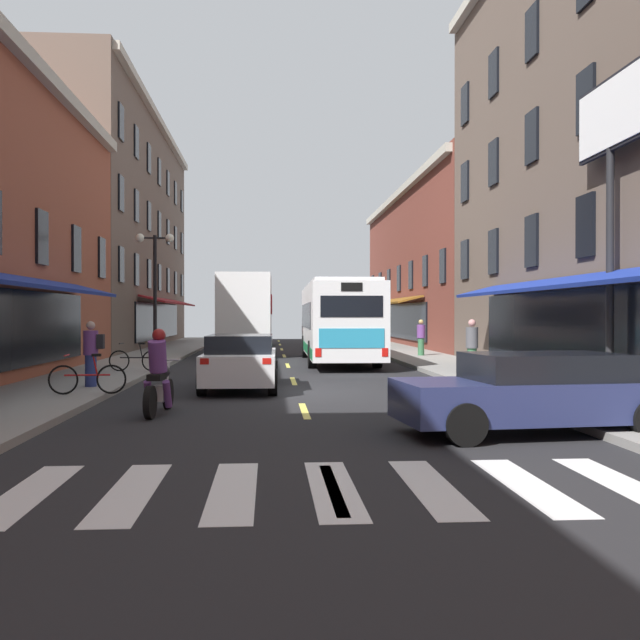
# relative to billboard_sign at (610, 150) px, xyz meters

# --- Properties ---
(ground_plane) EXTENTS (34.80, 80.00, 0.10)m
(ground_plane) POSITION_rel_billboard_sign_xyz_m (-7.05, 1.98, -5.74)
(ground_plane) COLOR black
(lane_centre_dashes) EXTENTS (0.14, 73.90, 0.01)m
(lane_centre_dashes) POSITION_rel_billboard_sign_xyz_m (-7.05, 1.73, -5.68)
(lane_centre_dashes) COLOR #DBCC4C
(lane_centre_dashes) RESTS_ON ground
(crosswalk_near) EXTENTS (7.10, 2.80, 0.01)m
(crosswalk_near) POSITION_rel_billboard_sign_xyz_m (-7.05, -8.02, -5.68)
(crosswalk_near) COLOR silver
(crosswalk_near) RESTS_ON ground
(sidewalk_left) EXTENTS (3.00, 80.00, 0.14)m
(sidewalk_left) POSITION_rel_billboard_sign_xyz_m (-12.95, 1.98, -5.62)
(sidewalk_left) COLOR gray
(sidewalk_left) RESTS_ON ground
(sidewalk_right) EXTENTS (3.00, 80.00, 0.14)m
(sidewalk_right) POSITION_rel_billboard_sign_xyz_m (-1.15, 1.98, -5.62)
(sidewalk_right) COLOR gray
(sidewalk_right) RESTS_ON ground
(billboard_sign) EXTENTS (0.40, 3.12, 7.19)m
(billboard_sign) POSITION_rel_billboard_sign_xyz_m (0.00, 0.00, 0.00)
(billboard_sign) COLOR black
(billboard_sign) RESTS_ON sidewalk_right
(transit_bus) EXTENTS (2.75, 11.09, 3.20)m
(transit_bus) POSITION_rel_billboard_sign_xyz_m (-4.99, 13.07, -4.01)
(transit_bus) COLOR white
(transit_bus) RESTS_ON ground
(box_truck) EXTENTS (2.54, 7.35, 3.80)m
(box_truck) POSITION_rel_billboard_sign_xyz_m (-8.85, 19.05, -3.72)
(box_truck) COLOR white
(box_truck) RESTS_ON ground
(sedan_near) EXTENTS (2.03, 4.61, 1.35)m
(sedan_near) POSITION_rel_billboard_sign_xyz_m (-8.58, 30.35, -5.00)
(sedan_near) COLOR #144723
(sedan_near) RESTS_ON ground
(sedan_mid) EXTENTS (4.55, 2.27, 1.30)m
(sedan_mid) POSITION_rel_billboard_sign_xyz_m (-3.45, -4.60, -5.01)
(sedan_mid) COLOR navy
(sedan_mid) RESTS_ON ground
(sedan_far) EXTENTS (1.95, 4.57, 1.41)m
(sedan_far) POSITION_rel_billboard_sign_xyz_m (-8.49, 2.83, -4.97)
(sedan_far) COLOR silver
(sedan_far) RESTS_ON ground
(motorcycle_rider) EXTENTS (0.63, 2.07, 1.66)m
(motorcycle_rider) POSITION_rel_billboard_sign_xyz_m (-9.88, -1.81, -4.98)
(motorcycle_rider) COLOR black
(motorcycle_rider) RESTS_ON ground
(bicycle_near) EXTENTS (1.71, 0.48, 0.91)m
(bicycle_near) POSITION_rel_billboard_sign_xyz_m (-11.83, 0.60, -5.19)
(bicycle_near) COLOR black
(bicycle_near) RESTS_ON sidewalk_left
(bicycle_mid) EXTENTS (1.71, 0.48, 0.91)m
(bicycle_mid) POSITION_rel_billboard_sign_xyz_m (-11.97, 7.29, -5.19)
(bicycle_mid) COLOR black
(bicycle_mid) RESTS_ON sidewalk_left
(pedestrian_near) EXTENTS (0.50, 0.36, 1.63)m
(pedestrian_near) POSITION_rel_billboard_sign_xyz_m (-12.17, 2.37, -4.69)
(pedestrian_near) COLOR navy
(pedestrian_near) RESTS_ON sidewalk_left
(pedestrian_mid) EXTENTS (0.36, 0.36, 1.58)m
(pedestrian_mid) POSITION_rel_billboard_sign_xyz_m (-1.07, 15.55, -4.74)
(pedestrian_mid) COLOR #33663F
(pedestrian_mid) RESTS_ON sidewalk_right
(pedestrian_far) EXTENTS (0.36, 0.36, 1.66)m
(pedestrian_far) POSITION_rel_billboard_sign_xyz_m (-1.78, 5.01, -4.70)
(pedestrian_far) COLOR #33663F
(pedestrian_far) RESTS_ON sidewalk_right
(street_lamp_twin) EXTENTS (1.42, 0.32, 4.83)m
(street_lamp_twin) POSITION_rel_billboard_sign_xyz_m (-12.02, 11.52, -2.86)
(street_lamp_twin) COLOR black
(street_lamp_twin) RESTS_ON sidewalk_left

